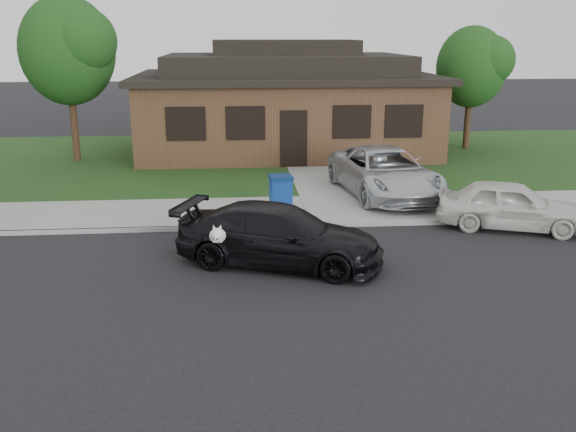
{
  "coord_description": "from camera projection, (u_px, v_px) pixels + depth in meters",
  "views": [
    {
      "loc": [
        1.71,
        -12.9,
        5.03
      ],
      "look_at": [
        2.9,
        0.83,
        1.1
      ],
      "focal_mm": 40.0,
      "sensor_mm": 36.0,
      "label": 1
    }
  ],
  "objects": [
    {
      "name": "minivan",
      "position": [
        385.0,
        172.0,
        19.97
      ],
      "size": [
        3.07,
        5.53,
        1.46
      ],
      "primitive_type": "imported",
      "rotation": [
        0.0,
        0.0,
        0.13
      ],
      "color": "silver",
      "rests_on": "driveway"
    },
    {
      "name": "sedan",
      "position": [
        279.0,
        236.0,
        14.33
      ],
      "size": [
        5.02,
        3.42,
        1.35
      ],
      "rotation": [
        0.0,
        0.0,
        1.21
      ],
      "color": "black",
      "rests_on": "ground"
    },
    {
      "name": "white_compact",
      "position": [
        511.0,
        205.0,
        16.99
      ],
      "size": [
        4.12,
        2.79,
        1.3
      ],
      "primitive_type": "imported",
      "rotation": [
        0.0,
        0.0,
        1.21
      ],
      "color": "silver",
      "rests_on": "ground"
    },
    {
      "name": "house",
      "position": [
        285.0,
        103.0,
        27.71
      ],
      "size": [
        12.6,
        8.6,
        4.65
      ],
      "color": "#422B1C",
      "rests_on": "ground"
    },
    {
      "name": "recycling_bin",
      "position": [
        281.0,
        193.0,
        18.21
      ],
      "size": [
        0.7,
        0.72,
        1.06
      ],
      "rotation": [
        0.0,
        0.0,
        0.11
      ],
      "color": "navy",
      "rests_on": "sidewalk"
    },
    {
      "name": "sidewalk",
      "position": [
        175.0,
        214.0,
        18.36
      ],
      "size": [
        60.0,
        3.0,
        0.12
      ],
      "primitive_type": "cube",
      "color": "gray",
      "rests_on": "ground"
    },
    {
      "name": "driveway",
      "position": [
        350.0,
        173.0,
        23.65
      ],
      "size": [
        4.5,
        13.0,
        0.14
      ],
      "primitive_type": "cube",
      "color": "gray",
      "rests_on": "ground"
    },
    {
      "name": "lawn",
      "position": [
        191.0,
        160.0,
        26.03
      ],
      "size": [
        60.0,
        13.0,
        0.13
      ],
      "primitive_type": "cube",
      "color": "#193814",
      "rests_on": "ground"
    },
    {
      "name": "tree_1",
      "position": [
        476.0,
        66.0,
        27.38
      ],
      "size": [
        3.15,
        3.0,
        5.25
      ],
      "color": "#332114",
      "rests_on": "ground"
    },
    {
      "name": "ground",
      "position": [
        155.0,
        280.0,
        13.59
      ],
      "size": [
        120.0,
        120.0,
        0.0
      ],
      "primitive_type": "plane",
      "color": "black",
      "rests_on": "ground"
    },
    {
      "name": "curb",
      "position": [
        170.0,
        229.0,
        16.93
      ],
      "size": [
        60.0,
        0.12,
        0.12
      ],
      "primitive_type": "cube",
      "color": "gray",
      "rests_on": "ground"
    },
    {
      "name": "tree_0",
      "position": [
        71.0,
        49.0,
        24.34
      ],
      "size": [
        3.78,
        3.6,
        6.34
      ],
      "color": "#332114",
      "rests_on": "ground"
    }
  ]
}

